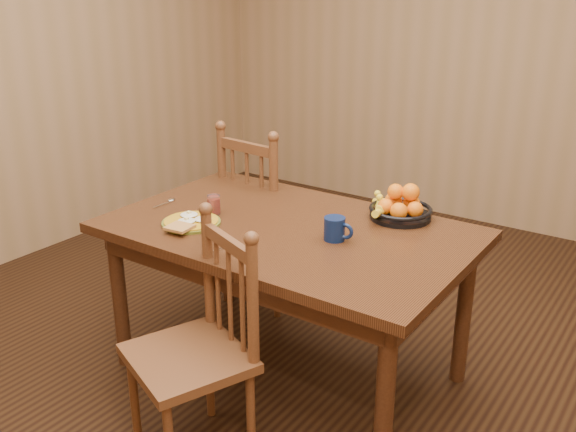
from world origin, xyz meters
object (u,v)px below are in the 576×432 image
Objects in this scene: breakfast_plate at (191,222)px; fruit_bowl at (399,207)px; chair_far at (267,218)px; dining_table at (288,244)px; coffee_mug at (335,229)px; chair_near at (198,350)px.

breakfast_plate is 0.90× the size of fruit_bowl.
chair_far is 3.53× the size of breakfast_plate.
chair_far is at bearing 133.44° from dining_table.
dining_table is 4.94× the size of fruit_bowl.
dining_table is at bearing 177.11° from coffee_mug.
chair_near is (0.56, -1.20, -0.04)m from chair_far.
chair_near is 0.75m from coffee_mug.
dining_table is at bearing 114.79° from chair_near.
fruit_bowl reaches higher than dining_table.
chair_near is 3.25× the size of breakfast_plate.
chair_far reaches higher than coffee_mug.
chair_far is 3.19× the size of fruit_bowl.
breakfast_plate is 2.19× the size of coffee_mug.
coffee_mug reaches higher than breakfast_plate.
dining_table is 0.68m from chair_near.
coffee_mug reaches higher than dining_table.
chair_near is at bearing -107.73° from fruit_bowl.
breakfast_plate is (-0.37, -0.23, 0.10)m from dining_table.
breakfast_plate is at bearing -148.92° from dining_table.
breakfast_plate is at bearing 155.91° from chair_near.
chair_far reaches higher than chair_near.
coffee_mug is at bearing 149.70° from chair_far.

